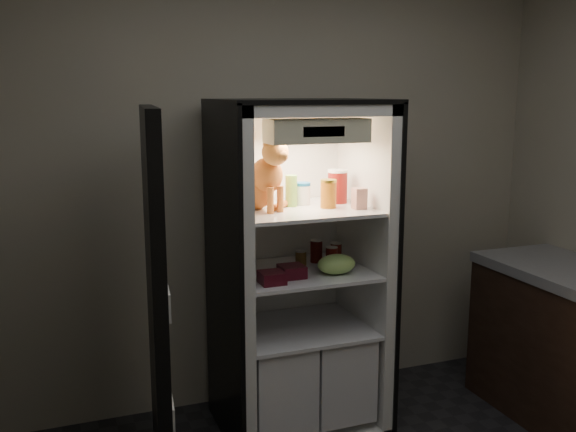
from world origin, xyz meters
name	(u,v)px	position (x,y,z in m)	size (l,w,h in m)	color
room_shell	(443,178)	(0.00, 0.00, 1.62)	(3.60, 3.60, 3.60)	white
refrigerator	(297,292)	(0.00, 1.38, 0.79)	(0.90, 0.72, 1.88)	white
fridge_door	(157,312)	(-0.85, 0.98, 0.91)	(0.16, 0.87, 1.85)	black
tabby_cat	(261,181)	(-0.22, 1.35, 1.45)	(0.39, 0.42, 0.42)	#CD591A
parmesan_shaker	(291,191)	(-0.03, 1.39, 1.38)	(0.07, 0.07, 0.17)	#227D32
mayo_tub	(303,193)	(0.05, 1.42, 1.35)	(0.09, 0.09, 0.12)	white
salsa_jar	(328,194)	(0.14, 1.27, 1.37)	(0.09, 0.09, 0.16)	maroon
pepper_jar	(338,186)	(0.25, 1.40, 1.39)	(0.11, 0.11, 0.19)	maroon
cream_carton	(359,199)	(0.28, 1.18, 1.35)	(0.07, 0.07, 0.11)	silver
soda_can_a	(316,251)	(0.15, 1.45, 1.01)	(0.07, 0.07, 0.13)	black
soda_can_b	(336,253)	(0.24, 1.38, 1.00)	(0.07, 0.07, 0.12)	black
soda_can_c	(332,258)	(0.17, 1.29, 1.00)	(0.07, 0.07, 0.12)	black
condiment_jar	(301,257)	(0.04, 1.42, 0.98)	(0.06, 0.06, 0.09)	brown
grape_bag	(336,264)	(0.15, 1.18, 0.99)	(0.21, 0.16, 0.11)	#9DCA5E
berry_box_left	(272,278)	(-0.23, 1.14, 0.97)	(0.13, 0.13, 0.06)	#510D1A
berry_box_right	(292,271)	(-0.10, 1.21, 0.97)	(0.13, 0.13, 0.06)	#510D1A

